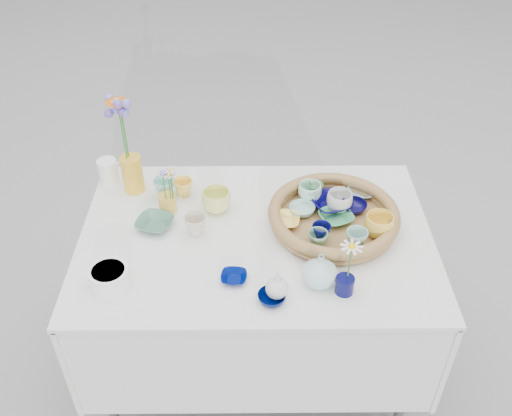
{
  "coord_description": "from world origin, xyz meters",
  "views": [
    {
      "loc": [
        -0.01,
        -1.53,
        2.12
      ],
      "look_at": [
        0.0,
        0.02,
        0.87
      ],
      "focal_mm": 40.0,
      "sensor_mm": 36.0,
      "label": 1
    }
  ],
  "objects_px": {
    "tall_vase_yellow": "(133,174)",
    "wicker_tray": "(333,217)",
    "display_table": "(256,364)",
    "bud_vase_seafoam": "(320,270)"
  },
  "relations": [
    {
      "from": "bud_vase_seafoam",
      "to": "tall_vase_yellow",
      "type": "xyz_separation_m",
      "value": [
        -0.68,
        0.51,
        0.02
      ]
    },
    {
      "from": "wicker_tray",
      "to": "bud_vase_seafoam",
      "type": "height_order",
      "value": "bud_vase_seafoam"
    },
    {
      "from": "wicker_tray",
      "to": "tall_vase_yellow",
      "type": "height_order",
      "value": "tall_vase_yellow"
    },
    {
      "from": "bud_vase_seafoam",
      "to": "tall_vase_yellow",
      "type": "bearing_deg",
      "value": 143.03
    },
    {
      "from": "display_table",
      "to": "wicker_tray",
      "type": "height_order",
      "value": "wicker_tray"
    },
    {
      "from": "display_table",
      "to": "bud_vase_seafoam",
      "type": "height_order",
      "value": "bud_vase_seafoam"
    },
    {
      "from": "display_table",
      "to": "wicker_tray",
      "type": "xyz_separation_m",
      "value": [
        0.28,
        0.05,
        0.8
      ]
    },
    {
      "from": "tall_vase_yellow",
      "to": "wicker_tray",
      "type": "bearing_deg",
      "value": -16.22
    },
    {
      "from": "wicker_tray",
      "to": "tall_vase_yellow",
      "type": "distance_m",
      "value": 0.79
    },
    {
      "from": "display_table",
      "to": "bud_vase_seafoam",
      "type": "relative_size",
      "value": 10.52
    }
  ]
}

